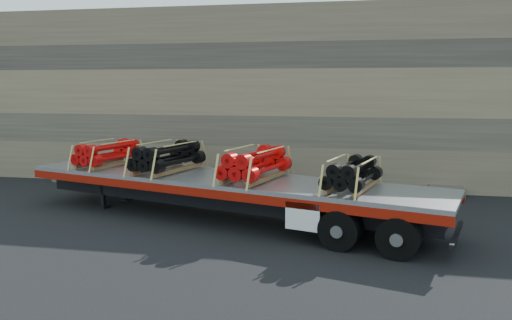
# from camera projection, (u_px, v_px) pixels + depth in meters

# --- Properties ---
(ground) EXTENTS (120.00, 120.00, 0.00)m
(ground) POSITION_uv_depth(u_px,v_px,m) (227.00, 220.00, 14.82)
(ground) COLOR black
(ground) RESTS_ON ground
(rock_wall) EXTENTS (44.00, 3.00, 7.00)m
(rock_wall) POSITION_uv_depth(u_px,v_px,m) (265.00, 97.00, 20.61)
(rock_wall) COLOR #7A6B54
(rock_wall) RESTS_ON ground
(trailer) EXTENTS (13.27, 6.04, 1.31)m
(trailer) POSITION_uv_depth(u_px,v_px,m) (223.00, 198.00, 14.82)
(trailer) COLOR #A6A9AD
(trailer) RESTS_ON ground
(bundle_front) EXTENTS (1.69, 2.46, 0.79)m
(bundle_front) POSITION_uv_depth(u_px,v_px,m) (108.00, 154.00, 16.66)
(bundle_front) COLOR red
(bundle_front) RESTS_ON trailer
(bundle_midfront) EXTENTS (1.85, 2.68, 0.86)m
(bundle_midfront) POSITION_uv_depth(u_px,v_px,m) (168.00, 158.00, 15.55)
(bundle_midfront) COLOR black
(bundle_midfront) RESTS_ON trailer
(bundle_midrear) EXTENTS (1.85, 2.68, 0.87)m
(bundle_midrear) POSITION_uv_depth(u_px,v_px,m) (255.00, 165.00, 14.17)
(bundle_midrear) COLOR red
(bundle_midrear) RESTS_ON trailer
(bundle_rear) EXTENTS (1.63, 2.36, 0.76)m
(bundle_rear) POSITION_uv_depth(u_px,v_px,m) (352.00, 175.00, 12.91)
(bundle_rear) COLOR black
(bundle_rear) RESTS_ON trailer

